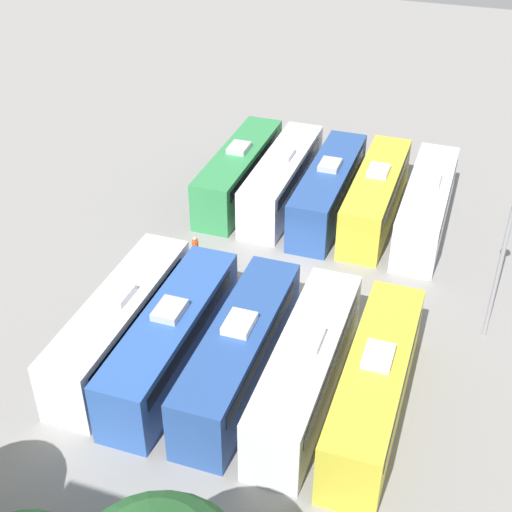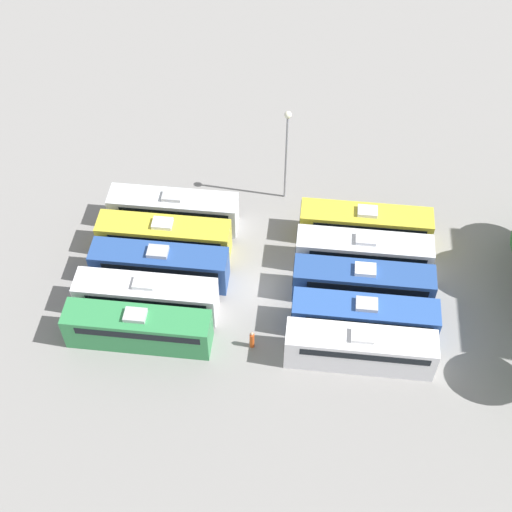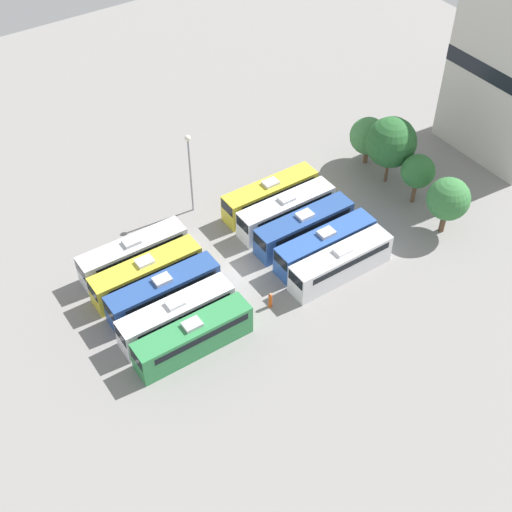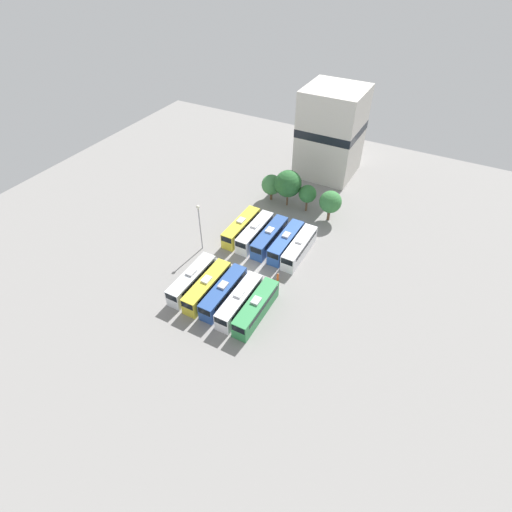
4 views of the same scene
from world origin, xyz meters
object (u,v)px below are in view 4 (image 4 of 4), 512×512
(bus_1, at_px, (207,286))
(bus_5, at_px, (241,227))
(light_pole, at_px, (199,221))
(tree_1, at_px, (288,184))
(bus_2, at_px, (224,292))
(bus_7, at_px, (270,237))
(tree_3, at_px, (330,202))
(bus_8, at_px, (286,242))
(tree_2, at_px, (307,194))
(bus_3, at_px, (240,301))
(bus_0, at_px, (192,279))
(bus_4, at_px, (256,308))
(bus_9, at_px, (299,247))
(worker_person, at_px, (278,277))
(tree_0, at_px, (271,185))
(bus_6, at_px, (255,232))
(depot_building, at_px, (331,132))

(bus_1, distance_m, bus_5, 16.62)
(light_pole, height_order, tree_1, light_pole)
(bus_2, bearing_deg, bus_7, 89.83)
(bus_1, xyz_separation_m, tree_3, (9.84, 28.83, 2.46))
(bus_8, relative_size, tree_2, 1.85)
(bus_3, distance_m, tree_3, 29.38)
(bus_0, height_order, bus_4, same)
(tree_1, bearing_deg, tree_2, 0.30)
(bus_2, height_order, tree_3, tree_3)
(bus_2, xyz_separation_m, bus_7, (0.05, 16.00, 0.00))
(bus_2, xyz_separation_m, bus_3, (3.14, -0.42, 0.00))
(light_pole, bearing_deg, bus_8, 27.40)
(bus_9, height_order, tree_2, tree_2)
(bus_9, bearing_deg, tree_3, 86.40)
(worker_person, bearing_deg, bus_4, -87.06)
(tree_3, bearing_deg, worker_person, -93.42)
(tree_0, relative_size, tree_2, 0.97)
(bus_5, bearing_deg, worker_person, -34.90)
(bus_0, height_order, bus_1, same)
(light_pole, height_order, tree_0, light_pole)
(worker_person, relative_size, tree_1, 0.22)
(worker_person, bearing_deg, bus_8, 105.91)
(bus_1, relative_size, bus_3, 1.00)
(bus_0, xyz_separation_m, bus_6, (3.02, 16.02, 0.00))
(bus_6, xyz_separation_m, bus_7, (3.09, -0.00, 0.00))
(depot_building, bearing_deg, tree_0, -110.17)
(bus_9, bearing_deg, tree_0, 132.24)
(tree_3, bearing_deg, bus_5, -136.02)
(bus_0, bearing_deg, bus_4, -2.00)
(bus_7, bearing_deg, bus_4, -69.85)
(bus_5, relative_size, tree_0, 1.90)
(bus_7, height_order, tree_0, tree_0)
(bus_3, xyz_separation_m, light_pole, (-13.48, 9.47, 4.52))
(bus_0, height_order, bus_6, same)
(bus_0, bearing_deg, bus_5, 90.04)
(light_pole, bearing_deg, tree_2, 59.35)
(bus_0, distance_m, depot_building, 47.76)
(bus_0, distance_m, worker_person, 14.18)
(bus_9, bearing_deg, bus_2, -110.98)
(light_pole, relative_size, tree_0, 1.66)
(bus_0, height_order, worker_person, bus_0)
(bus_9, xyz_separation_m, tree_2, (-4.36, 13.56, 2.30))
(tree_2, relative_size, tree_3, 0.91)
(worker_person, height_order, tree_1, tree_1)
(bus_1, bearing_deg, bus_7, 79.51)
(bus_0, xyz_separation_m, bus_5, (-0.01, 16.12, 0.00))
(bus_2, height_order, light_pole, light_pole)
(tree_1, xyz_separation_m, tree_2, (4.36, 0.02, -1.16))
(bus_3, relative_size, tree_3, 1.69)
(bus_0, bearing_deg, bus_2, 0.12)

